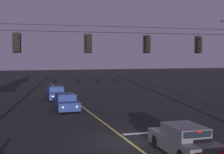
# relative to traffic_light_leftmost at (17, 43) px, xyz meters

# --- Properties ---
(ground_plane) EXTENTS (180.00, 180.00, 0.00)m
(ground_plane) POSITION_rel_traffic_light_leftmost_xyz_m (5.69, -2.10, -5.33)
(ground_plane) COLOR black
(lane_centre_stripe) EXTENTS (0.14, 60.00, 0.01)m
(lane_centre_stripe) POSITION_rel_traffic_light_leftmost_xyz_m (5.69, 6.02, -5.33)
(lane_centre_stripe) COLOR #D1C64C
(lane_centre_stripe) RESTS_ON ground
(stop_bar_paint) EXTENTS (3.40, 0.36, 0.01)m
(stop_bar_paint) POSITION_rel_traffic_light_leftmost_xyz_m (7.59, -0.58, -5.33)
(stop_bar_paint) COLOR silver
(stop_bar_paint) RESTS_ON ground
(signal_span_assembly) EXTENTS (17.84, 0.32, 7.39)m
(signal_span_assembly) POSITION_rel_traffic_light_leftmost_xyz_m (5.69, 0.02, -1.49)
(signal_span_assembly) COLOR #2D2116
(signal_span_assembly) RESTS_ON ground
(traffic_light_leftmost) EXTENTS (0.48, 0.41, 1.22)m
(traffic_light_leftmost) POSITION_rel_traffic_light_leftmost_xyz_m (0.00, 0.00, 0.00)
(traffic_light_leftmost) COLOR black
(traffic_light_left_inner) EXTENTS (0.48, 0.41, 1.22)m
(traffic_light_left_inner) POSITION_rel_traffic_light_leftmost_xyz_m (3.97, 0.00, 0.00)
(traffic_light_left_inner) COLOR black
(traffic_light_centre) EXTENTS (0.48, 0.41, 1.22)m
(traffic_light_centre) POSITION_rel_traffic_light_leftmost_xyz_m (7.65, 0.00, 0.00)
(traffic_light_centre) COLOR black
(traffic_light_right_inner) EXTENTS (0.48, 0.41, 1.22)m
(traffic_light_right_inner) POSITION_rel_traffic_light_leftmost_xyz_m (11.21, 0.00, 0.00)
(traffic_light_right_inner) COLOR black
(car_waiting_near_lane) EXTENTS (1.80, 4.33, 1.39)m
(car_waiting_near_lane) POSITION_rel_traffic_light_leftmost_xyz_m (7.41, -5.01, -4.68)
(car_waiting_near_lane) COLOR #4C4C51
(car_waiting_near_lane) RESTS_ON ground
(car_oncoming_lead) EXTENTS (1.80, 4.42, 1.39)m
(car_oncoming_lead) POSITION_rel_traffic_light_leftmost_xyz_m (4.01, 9.21, -4.68)
(car_oncoming_lead) COLOR navy
(car_oncoming_lead) RESTS_ON ground
(car_oncoming_trailing) EXTENTS (1.80, 4.42, 1.39)m
(car_oncoming_trailing) POSITION_rel_traffic_light_leftmost_xyz_m (4.02, 16.27, -4.68)
(car_oncoming_trailing) COLOR navy
(car_oncoming_trailing) RESTS_ON ground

